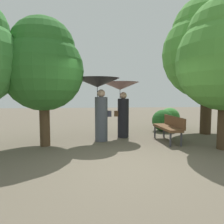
# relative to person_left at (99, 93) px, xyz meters

# --- Properties ---
(ground_plane) EXTENTS (40.00, 40.00, 0.00)m
(ground_plane) POSITION_rel_person_left_xyz_m (0.49, -2.29, -1.59)
(ground_plane) COLOR brown
(person_left) EXTENTS (1.46, 1.46, 2.08)m
(person_left) POSITION_rel_person_left_xyz_m (0.00, 0.00, 0.00)
(person_left) COLOR #474C56
(person_left) RESTS_ON ground
(person_right) EXTENTS (1.34, 1.34, 1.99)m
(person_right) POSITION_rel_person_left_xyz_m (0.82, 0.52, -0.10)
(person_right) COLOR black
(person_right) RESTS_ON ground
(park_bench) EXTENTS (0.55, 1.52, 0.83)m
(park_bench) POSITION_rel_person_left_xyz_m (2.31, -0.32, -1.07)
(park_bench) COLOR #38383D
(park_bench) RESTS_ON ground
(tree_mid_left) EXTENTS (2.37, 2.37, 3.79)m
(tree_mid_left) POSITION_rel_person_left_xyz_m (-1.64, -0.49, 0.85)
(tree_mid_left) COLOR #4C3823
(tree_mid_left) RESTS_ON ground
(tree_mid_right) EXTENTS (3.45, 3.45, 5.29)m
(tree_mid_right) POSITION_rel_person_left_xyz_m (4.23, 0.87, 1.77)
(tree_mid_right) COLOR #42301E
(tree_mid_right) RESTS_ON ground
(bush_path_left) EXTENTS (0.90, 0.90, 0.90)m
(bush_path_left) POSITION_rel_person_left_xyz_m (2.77, 1.63, -1.14)
(bush_path_left) COLOR #235B23
(bush_path_left) RESTS_ON ground
(bush_path_right) EXTENTS (0.93, 0.93, 0.93)m
(bush_path_right) POSITION_rel_person_left_xyz_m (3.42, 2.54, -1.12)
(bush_path_right) COLOR #428C3D
(bush_path_right) RESTS_ON ground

